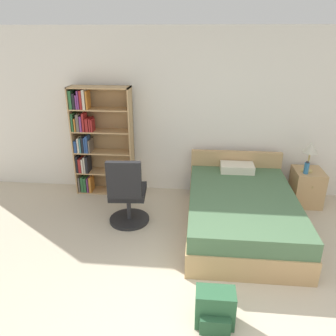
{
  "coord_description": "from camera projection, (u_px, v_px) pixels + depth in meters",
  "views": [
    {
      "loc": [
        -0.26,
        -1.87,
        2.49
      ],
      "look_at": [
        -0.63,
        1.98,
        0.89
      ],
      "focal_mm": 35.0,
      "sensor_mm": 36.0,
      "label": 1
    }
  ],
  "objects": [
    {
      "name": "table_lamp",
      "position": [
        311.0,
        149.0,
        4.8
      ],
      "size": [
        0.21,
        0.21,
        0.47
      ],
      "color": "tan",
      "rests_on": "nightstand"
    },
    {
      "name": "water_bottle",
      "position": [
        306.0,
        168.0,
        4.83
      ],
      "size": [
        0.07,
        0.07,
        0.19
      ],
      "color": "teal",
      "rests_on": "nightstand"
    },
    {
      "name": "nightstand",
      "position": [
        306.0,
        187.0,
        5.07
      ],
      "size": [
        0.43,
        0.5,
        0.55
      ],
      "color": "tan",
      "rests_on": "ground_plane"
    },
    {
      "name": "office_chair",
      "position": [
        127.0,
        195.0,
        4.43
      ],
      "size": [
        0.56,
        0.62,
        1.01
      ],
      "color": "#232326",
      "rests_on": "ground_plane"
    },
    {
      "name": "bed",
      "position": [
        241.0,
        210.0,
        4.43
      ],
      "size": [
        1.41,
        2.1,
        0.77
      ],
      "color": "tan",
      "rests_on": "ground_plane"
    },
    {
      "name": "backpack_green",
      "position": [
        215.0,
        309.0,
        2.96
      ],
      "size": [
        0.36,
        0.28,
        0.36
      ],
      "color": "#2D603D",
      "rests_on": "ground_plane"
    },
    {
      "name": "wall_back",
      "position": [
        215.0,
        115.0,
        5.12
      ],
      "size": [
        9.0,
        0.06,
        2.6
      ],
      "color": "white",
      "rests_on": "ground_plane"
    },
    {
      "name": "bookshelf",
      "position": [
        95.0,
        140.0,
        5.24
      ],
      "size": [
        0.94,
        0.3,
        1.75
      ],
      "color": "tan",
      "rests_on": "ground_plane"
    }
  ]
}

